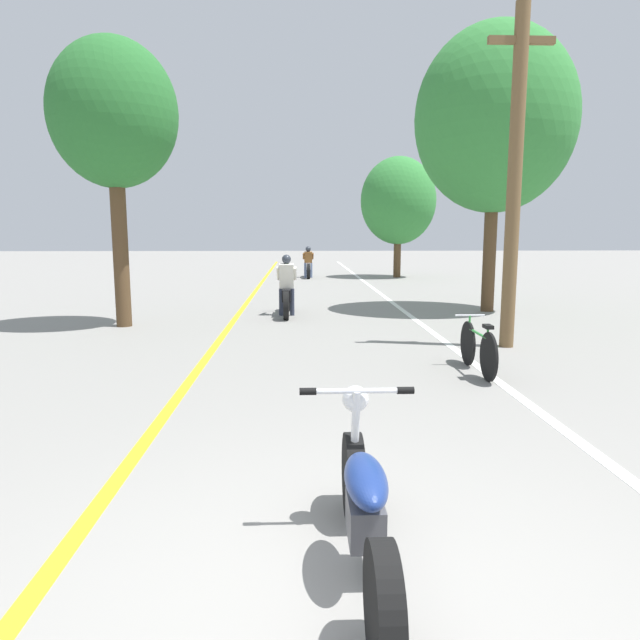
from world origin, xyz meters
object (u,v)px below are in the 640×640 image
object	(u,v)px
roadside_tree_right_far	(398,201)
roadside_tree_right_near	(495,120)
utility_pole	(515,176)
motorcycle_foreground	(365,508)
bicycle_parked	(478,348)
roadside_tree_left	(113,116)
motorcycle_rider_lead	(287,293)
motorcycle_rider_far	(308,266)

from	to	relation	value
roadside_tree_right_far	roadside_tree_right_near	bearing A→B (deg)	-87.93
utility_pole	motorcycle_foreground	bearing A→B (deg)	-116.31
roadside_tree_right_near	bicycle_parked	xyz separation A→B (m)	(-2.26, -6.38, -4.34)
utility_pole	roadside_tree_right_near	world-z (taller)	roadside_tree_right_near
roadside_tree_left	bicycle_parked	xyz separation A→B (m)	(6.28, -4.34, -3.97)
motorcycle_rider_lead	bicycle_parked	xyz separation A→B (m)	(2.84, -5.85, -0.19)
roadside_tree_left	bicycle_parked	size ratio (longest dim) A/B	3.62
roadside_tree_right_near	roadside_tree_left	distance (m)	8.79
motorcycle_rider_lead	bicycle_parked	distance (m)	6.50
roadside_tree_left	motorcycle_foreground	size ratio (longest dim) A/B	2.90
utility_pole	roadside_tree_right_far	size ratio (longest dim) A/B	1.08
roadside_tree_right_far	roadside_tree_left	size ratio (longest dim) A/B	0.90
roadside_tree_right_far	motorcycle_foreground	bearing A→B (deg)	-100.24
roadside_tree_left	roadside_tree_right_near	bearing A→B (deg)	13.47
utility_pole	bicycle_parked	distance (m)	3.34
motorcycle_rider_lead	motorcycle_foreground	bearing A→B (deg)	-86.41
roadside_tree_right_far	utility_pole	bearing A→B (deg)	-92.77
motorcycle_rider_lead	roadside_tree_right_far	bearing A→B (deg)	68.10
motorcycle_rider_far	bicycle_parked	bearing A→B (deg)	-83.10
motorcycle_rider_lead	bicycle_parked	bearing A→B (deg)	-64.14
roadside_tree_right_near	motorcycle_foreground	bearing A→B (deg)	-111.67
utility_pole	motorcycle_rider_far	distance (m)	16.15
utility_pole	roadside_tree_right_far	world-z (taller)	utility_pole
motorcycle_foreground	motorcycle_rider_lead	distance (m)	10.64
roadside_tree_right_near	motorcycle_foreground	distance (m)	12.74
roadside_tree_right_near	roadside_tree_left	xyz separation A→B (m)	(-8.54, -2.05, -0.37)
utility_pole	motorcycle_rider_lead	distance (m)	6.10
roadside_tree_left	motorcycle_rider_far	size ratio (longest dim) A/B	2.82
roadside_tree_right_near	roadside_tree_left	world-z (taller)	roadside_tree_right_near
motorcycle_rider_lead	bicycle_parked	size ratio (longest dim) A/B	1.33
utility_pole	motorcycle_rider_lead	xyz separation A→B (m)	(-3.93, 4.00, -2.38)
roadside_tree_right_near	motorcycle_rider_far	size ratio (longest dim) A/B	3.35
roadside_tree_left	motorcycle_foreground	world-z (taller)	roadside_tree_left
motorcycle_rider_far	roadside_tree_right_near	bearing A→B (deg)	-68.51
utility_pole	bicycle_parked	xyz separation A→B (m)	(-1.10, -1.84, -2.56)
utility_pole	motorcycle_rider_far	xyz separation A→B (m)	(-3.21, 15.65, -2.39)
roadside_tree_right_far	motorcycle_rider_far	size ratio (longest dim) A/B	2.53
roadside_tree_right_far	motorcycle_rider_far	world-z (taller)	roadside_tree_right_far
roadside_tree_left	motorcycle_rider_far	world-z (taller)	roadside_tree_left
roadside_tree_right_near	roadside_tree_right_far	size ratio (longest dim) A/B	1.32
utility_pole	bicycle_parked	world-z (taller)	utility_pole
motorcycle_rider_lead	motorcycle_rider_far	distance (m)	11.67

